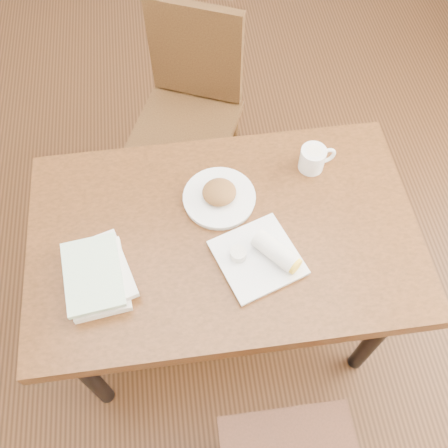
{
  "coord_description": "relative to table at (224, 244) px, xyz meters",
  "views": [
    {
      "loc": [
        -0.11,
        -0.79,
        2.15
      ],
      "look_at": [
        0.0,
        0.0,
        0.8
      ],
      "focal_mm": 40.0,
      "sensor_mm": 36.0,
      "label": 1
    }
  ],
  "objects": [
    {
      "name": "ground",
      "position": [
        0.0,
        0.0,
        -0.67
      ],
      "size": [
        4.0,
        5.0,
        0.01
      ],
      "primitive_type": "cube",
      "color": "#472814",
      "rests_on": "ground"
    },
    {
      "name": "table",
      "position": [
        0.0,
        0.0,
        0.0
      ],
      "size": [
        1.26,
        0.78,
        0.75
      ],
      "color": "brown",
      "rests_on": "ground"
    },
    {
      "name": "chair_far",
      "position": [
        -0.04,
        0.78,
        -0.12
      ],
      "size": [
        0.55,
        0.55,
        0.95
      ],
      "color": "#4F3416",
      "rests_on": "ground"
    },
    {
      "name": "plate_scone",
      "position": [
        0.0,
        0.12,
        0.11
      ],
      "size": [
        0.24,
        0.24,
        0.08
      ],
      "color": "white",
      "rests_on": "table"
    },
    {
      "name": "coffee_mug",
      "position": [
        0.34,
        0.22,
        0.13
      ],
      "size": [
        0.13,
        0.09,
        0.09
      ],
      "color": "white",
      "rests_on": "table"
    },
    {
      "name": "plate_burrito",
      "position": [
        0.11,
        -0.11,
        0.11
      ],
      "size": [
        0.3,
        0.3,
        0.08
      ],
      "color": "white",
      "rests_on": "table"
    },
    {
      "name": "book_stack",
      "position": [
        -0.4,
        -0.12,
        0.12
      ],
      "size": [
        0.23,
        0.28,
        0.07
      ],
      "color": "white",
      "rests_on": "table"
    }
  ]
}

